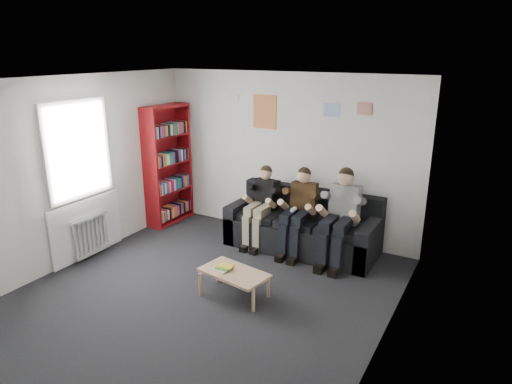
# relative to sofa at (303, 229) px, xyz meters

# --- Properties ---
(room_shell) EXTENTS (5.00, 5.00, 5.00)m
(room_shell) POSITION_rel_sofa_xyz_m (-0.53, -2.06, 1.02)
(room_shell) COLOR black
(room_shell) RESTS_ON ground
(sofa) EXTENTS (2.34, 0.96, 0.90)m
(sofa) POSITION_rel_sofa_xyz_m (0.00, 0.00, 0.00)
(sofa) COLOR black
(sofa) RESTS_ON ground
(bookshelf) EXTENTS (0.32, 0.95, 2.12)m
(bookshelf) POSITION_rel_sofa_xyz_m (-2.59, -0.08, 0.73)
(bookshelf) COLOR maroon
(bookshelf) RESTS_ON ground
(coffee_table) EXTENTS (0.87, 0.48, 0.35)m
(coffee_table) POSITION_rel_sofa_xyz_m (-0.16, -1.81, -0.02)
(coffee_table) COLOR tan
(coffee_table) RESTS_ON ground
(game_cases) EXTENTS (0.23, 0.20, 0.05)m
(game_cases) POSITION_rel_sofa_xyz_m (-0.31, -1.82, 0.04)
(game_cases) COLOR silver
(game_cases) RESTS_ON coffee_table
(person_left) EXTENTS (0.36, 0.78, 1.28)m
(person_left) POSITION_rel_sofa_xyz_m (-0.65, -0.20, 0.33)
(person_left) COLOR black
(person_left) RESTS_ON sofa
(person_middle) EXTENTS (0.39, 0.83, 1.33)m
(person_middle) POSITION_rel_sofa_xyz_m (-0.00, -0.21, 0.35)
(person_middle) COLOR #463117
(person_middle) RESTS_ON sofa
(person_right) EXTENTS (0.43, 0.91, 1.41)m
(person_right) POSITION_rel_sofa_xyz_m (0.65, -0.21, 0.38)
(person_right) COLOR silver
(person_right) RESTS_ON sofa
(radiator) EXTENTS (0.10, 0.64, 0.60)m
(radiator) POSITION_rel_sofa_xyz_m (-2.68, -1.86, 0.02)
(radiator) COLOR silver
(radiator) RESTS_ON ground
(window) EXTENTS (0.05, 1.30, 2.36)m
(window) POSITION_rel_sofa_xyz_m (-2.75, -1.86, 0.70)
(window) COLOR white
(window) RESTS_ON room_shell
(poster_large) EXTENTS (0.42, 0.01, 0.55)m
(poster_large) POSITION_rel_sofa_xyz_m (-0.93, 0.43, 1.72)
(poster_large) COLOR gold
(poster_large) RESTS_ON room_shell
(poster_blue) EXTENTS (0.25, 0.01, 0.20)m
(poster_blue) POSITION_rel_sofa_xyz_m (0.22, 0.43, 1.82)
(poster_blue) COLOR #3E6FD5
(poster_blue) RESTS_ON room_shell
(poster_pink) EXTENTS (0.22, 0.01, 0.18)m
(poster_pink) POSITION_rel_sofa_xyz_m (0.72, 0.43, 1.87)
(poster_pink) COLOR #C63E9C
(poster_pink) RESTS_ON room_shell
(poster_sign) EXTENTS (0.20, 0.01, 0.14)m
(poster_sign) POSITION_rel_sofa_xyz_m (-1.53, 0.43, 1.92)
(poster_sign) COLOR silver
(poster_sign) RESTS_ON room_shell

